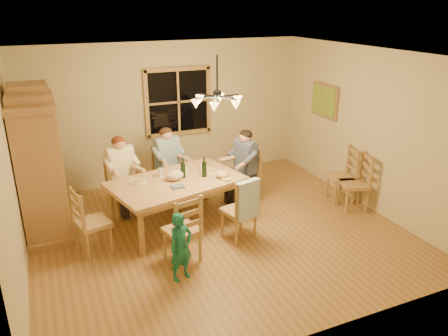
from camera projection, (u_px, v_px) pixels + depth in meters
name	position (u px, v px, depth m)	size (l,w,h in m)	color
floor	(218.00, 231.00, 6.84)	(5.50, 5.50, 0.00)	olive
ceiling	(217.00, 55.00, 5.88)	(5.50, 5.00, 0.02)	white
wall_back	(168.00, 112.00, 8.51)	(5.50, 0.02, 2.70)	#CAB98F
wall_left	(10.00, 178.00, 5.34)	(0.02, 5.00, 2.70)	#CAB98F
wall_right	(367.00, 129.00, 7.38)	(0.02, 5.00, 2.70)	#CAB98F
window	(178.00, 102.00, 8.48)	(1.30, 0.06, 1.30)	black
painting	(324.00, 101.00, 8.31)	(0.06, 0.78, 0.64)	olive
chandelier	(217.00, 100.00, 6.10)	(0.77, 0.68, 0.71)	black
armoire	(40.00, 167.00, 6.52)	(0.66, 1.40, 2.30)	olive
dining_table	(177.00, 186.00, 6.85)	(2.22, 1.65, 0.76)	#AA7A4B
chair_far_left	(123.00, 195.00, 7.40)	(0.53, 0.51, 0.99)	#A37B48
chair_far_right	(169.00, 183.00, 7.90)	(0.53, 0.51, 0.99)	#A37B48
chair_near_left	(182.00, 240.00, 5.99)	(0.53, 0.51, 0.99)	#A37B48
chair_near_right	(239.00, 220.00, 6.56)	(0.53, 0.51, 0.99)	#A37B48
chair_end_left	(94.00, 232.00, 6.20)	(0.51, 0.53, 0.99)	#A37B48
chair_end_right	(244.00, 186.00, 7.76)	(0.51, 0.53, 0.99)	#A37B48
adult_woman	(121.00, 165.00, 7.21)	(0.47, 0.50, 0.87)	#FAEAC1
adult_plaid_man	(167.00, 155.00, 7.71)	(0.47, 0.50, 0.87)	#33618D
adult_slate_man	(245.00, 158.00, 7.57)	(0.50, 0.47, 0.87)	#454D6F
towel	(247.00, 200.00, 6.27)	(0.38, 0.10, 0.58)	#AAD1E6
wine_bottle_a	(183.00, 168.00, 6.86)	(0.08, 0.08, 0.33)	black
wine_bottle_b	(204.00, 167.00, 6.89)	(0.08, 0.08, 0.33)	black
plate_woman	(139.00, 182.00, 6.73)	(0.26, 0.26, 0.02)	white
plate_plaid	(180.00, 169.00, 7.24)	(0.26, 0.26, 0.02)	white
plate_slate	(213.00, 171.00, 7.15)	(0.26, 0.26, 0.02)	white
wine_glass_a	(160.00, 172.00, 6.93)	(0.06, 0.06, 0.14)	silver
wine_glass_b	(202.00, 166.00, 7.19)	(0.06, 0.06, 0.14)	silver
cap	(222.00, 174.00, 6.89)	(0.20, 0.20, 0.11)	#D1B78B
napkin	(178.00, 187.00, 6.54)	(0.18, 0.14, 0.03)	slate
cloth_bundle	(175.00, 175.00, 6.79)	(0.28, 0.22, 0.15)	#C3A88D
child	(181.00, 247.00, 5.52)	(0.34, 0.22, 0.93)	#176A5E
chair_spare_front	(353.00, 192.00, 7.49)	(0.54, 0.55, 0.99)	#A37B48
chair_spare_back	(341.00, 185.00, 7.79)	(0.52, 0.53, 0.99)	#A37B48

